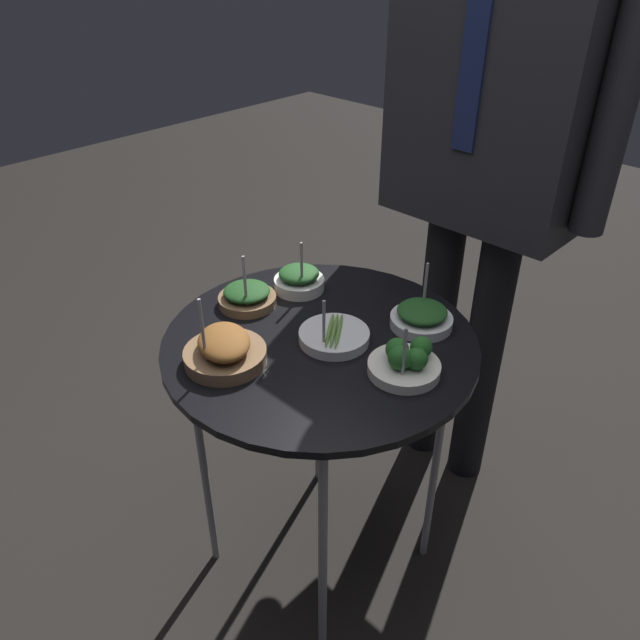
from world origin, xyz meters
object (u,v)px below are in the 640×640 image
object	(u,v)px
serving_cart	(320,358)
bowl_spinach_near_rim	(422,317)
bowl_broccoli_far_rim	(406,361)
bowl_spinach_front_left	(247,296)
bowl_spinach_front_right	(299,280)
waiter_figure	(491,125)
bowl_asparagus_back_left	(334,336)
bowl_roast_mid_right	(225,350)

from	to	relation	value
serving_cart	bowl_spinach_near_rim	distance (m)	0.25
serving_cart	bowl_broccoli_far_rim	distance (m)	0.23
bowl_spinach_front_left	bowl_spinach_front_right	xyz separation A→B (m)	(0.04, 0.14, 0.00)
serving_cart	waiter_figure	bearing A→B (deg)	87.74
bowl_spinach_front_left	waiter_figure	distance (m)	0.74
bowl_spinach_near_rim	bowl_spinach_front_left	world-z (taller)	bowl_spinach_front_left
serving_cart	bowl_broccoli_far_rim	bearing A→B (deg)	9.26
bowl_spinach_near_rim	bowl_asparagus_back_left	bearing A→B (deg)	-119.26
serving_cart	bowl_spinach_near_rim	xyz separation A→B (m)	(0.13, 0.20, 0.08)
bowl_roast_mid_right	serving_cart	bearing A→B (deg)	67.20
bowl_roast_mid_right	bowl_spinach_front_left	bearing A→B (deg)	128.09
waiter_figure	serving_cart	bearing A→B (deg)	-92.26
serving_cart	bowl_spinach_front_right	xyz separation A→B (m)	(-0.19, 0.12, 0.08)
serving_cart	bowl_asparagus_back_left	bearing A→B (deg)	28.74
bowl_spinach_front_right	waiter_figure	bearing A→B (deg)	65.20
serving_cart	bowl_broccoli_far_rim	size ratio (longest dim) A/B	5.03
bowl_spinach_front_left	bowl_broccoli_far_rim	bearing A→B (deg)	6.60
bowl_spinach_front_right	bowl_broccoli_far_rim	size ratio (longest dim) A/B	0.97
serving_cart	bowl_spinach_front_right	distance (m)	0.24
bowl_broccoli_far_rim	waiter_figure	bearing A→B (deg)	108.81
bowl_asparagus_back_left	bowl_roast_mid_right	size ratio (longest dim) A/B	0.88
bowl_roast_mid_right	bowl_spinach_near_rim	bearing A→B (deg)	61.68
bowl_spinach_front_left	bowl_broccoli_far_rim	size ratio (longest dim) A/B	1.00
bowl_spinach_near_rim	bowl_spinach_front_right	world-z (taller)	bowl_spinach_front_right
bowl_broccoli_far_rim	serving_cart	bearing A→B (deg)	-170.74
bowl_spinach_front_right	bowl_broccoli_far_rim	bearing A→B (deg)	-12.41
bowl_spinach_front_left	bowl_roast_mid_right	xyz separation A→B (m)	(0.14, -0.18, 0.01)
bowl_broccoli_far_rim	bowl_spinach_front_right	bearing A→B (deg)	167.59
bowl_asparagus_back_left	bowl_spinach_front_right	bearing A→B (deg)	153.90
serving_cart	waiter_figure	distance (m)	0.72
bowl_roast_mid_right	waiter_figure	xyz separation A→B (m)	(0.11, 0.79, 0.33)
bowl_asparagus_back_left	waiter_figure	bearing A→B (deg)	90.51
bowl_spinach_near_rim	waiter_figure	xyz separation A→B (m)	(-0.11, 0.39, 0.34)
bowl_spinach_front_left	bowl_asparagus_back_left	world-z (taller)	bowl_spinach_front_left
bowl_spinach_front_right	waiter_figure	distance (m)	0.61
serving_cart	bowl_spinach_front_left	bearing A→B (deg)	-175.88
bowl_spinach_near_rim	bowl_spinach_front_left	bearing A→B (deg)	-149.07
bowl_spinach_near_rim	bowl_asparagus_back_left	xyz separation A→B (m)	(-0.10, -0.18, -0.01)
bowl_spinach_near_rim	bowl_roast_mid_right	distance (m)	0.46
bowl_broccoli_far_rim	bowl_asparagus_back_left	bearing A→B (deg)	-174.09
bowl_roast_mid_right	bowl_broccoli_far_rim	size ratio (longest dim) A/B	1.18
bowl_spinach_front_left	bowl_spinach_near_rim	bearing A→B (deg)	30.93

